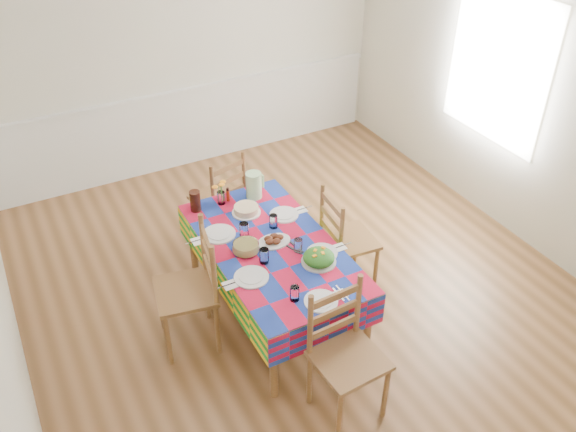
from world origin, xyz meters
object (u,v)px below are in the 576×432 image
(dining_table, at_px, (272,253))
(chair_left, at_px, (192,290))
(tea_pitcher, at_px, (195,201))
(chair_near, at_px, (345,355))
(chair_far, at_px, (221,199))
(meat_platter, at_px, (274,240))
(chair_right, at_px, (345,241))
(green_pitcher, at_px, (254,185))

(dining_table, bearing_deg, chair_left, -179.27)
(dining_table, xyz_separation_m, tea_pitcher, (-0.35, 0.73, 0.16))
(chair_near, distance_m, chair_far, 2.17)
(dining_table, height_order, meat_platter, meat_platter)
(meat_platter, relative_size, chair_right, 0.28)
(chair_near, distance_m, chair_right, 1.29)
(green_pitcher, relative_size, chair_left, 0.23)
(meat_platter, relative_size, chair_near, 0.27)
(meat_platter, bearing_deg, dining_table, -135.45)
(chair_near, xyz_separation_m, chair_left, (-0.68, 1.08, 0.02))
(dining_table, xyz_separation_m, meat_platter, (0.03, 0.03, 0.09))
(meat_platter, height_order, chair_left, chair_left)
(dining_table, height_order, chair_right, chair_right)
(dining_table, height_order, green_pitcher, green_pitcher)
(chair_right, bearing_deg, chair_far, 37.24)
(tea_pitcher, xyz_separation_m, chair_far, (0.36, 0.36, -0.30))
(chair_left, height_order, chair_right, chair_left)
(meat_platter, distance_m, chair_left, 0.74)
(chair_near, distance_m, chair_left, 1.27)
(tea_pitcher, relative_size, chair_near, 0.18)
(green_pitcher, distance_m, tea_pitcher, 0.52)
(dining_table, xyz_separation_m, chair_near, (-0.00, -1.08, -0.11))
(green_pitcher, height_order, chair_far, chair_far)
(meat_platter, relative_size, chair_left, 0.26)
(tea_pitcher, xyz_separation_m, chair_near, (0.34, -1.82, -0.27))
(chair_near, bearing_deg, meat_platter, 85.20)
(tea_pitcher, relative_size, chair_left, 0.18)
(green_pitcher, xyz_separation_m, chair_left, (-0.86, -0.70, -0.28))
(dining_table, relative_size, chair_far, 1.82)
(green_pitcher, bearing_deg, chair_left, -140.84)
(tea_pitcher, distance_m, chair_left, 0.85)
(chair_far, relative_size, chair_right, 0.99)
(tea_pitcher, relative_size, chair_far, 0.19)
(chair_far, height_order, chair_left, chair_left)
(chair_far, distance_m, chair_right, 1.28)
(meat_platter, relative_size, green_pitcher, 1.15)
(chair_near, height_order, chair_left, chair_left)
(dining_table, relative_size, chair_left, 1.67)
(dining_table, bearing_deg, chair_right, 0.35)
(chair_right, bearing_deg, green_pitcher, 42.22)
(chair_near, bearing_deg, tea_pitcher, 97.60)
(dining_table, distance_m, chair_far, 1.10)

